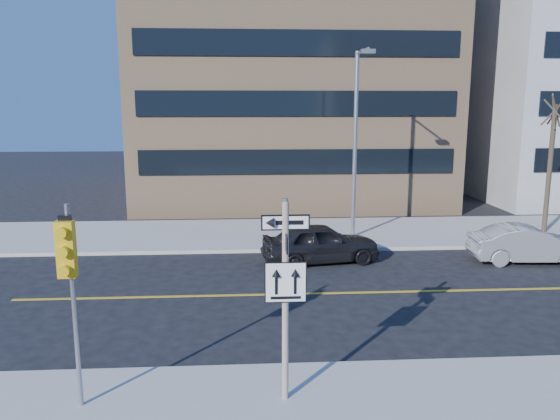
{
  "coord_description": "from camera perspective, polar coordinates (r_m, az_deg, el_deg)",
  "views": [
    {
      "loc": [
        -0.72,
        -12.48,
        5.91
      ],
      "look_at": [
        0.3,
        4.0,
        2.74
      ],
      "focal_mm": 35.0,
      "sensor_mm": 36.0,
      "label": 1
    }
  ],
  "objects": [
    {
      "name": "street_tree_west",
      "position": [
        27.46,
        26.78,
        8.94
      ],
      "size": [
        1.8,
        1.8,
        6.35
      ],
      "color": "#342A1E",
      "rests_on": "far_sidewalk"
    },
    {
      "name": "sign_pole",
      "position": [
        10.58,
        0.57,
        -8.3
      ],
      "size": [
        0.92,
        0.92,
        4.06
      ],
      "color": "silver",
      "rests_on": "near_sidewalk"
    },
    {
      "name": "traffic_signal",
      "position": [
        10.74,
        -21.27,
        -5.45
      ],
      "size": [
        0.32,
        0.45,
        4.0
      ],
      "color": "gray",
      "rests_on": "near_sidewalk"
    },
    {
      "name": "streetlight_a",
      "position": [
        23.74,
        8.0,
        8.0
      ],
      "size": [
        0.55,
        2.25,
        8.0
      ],
      "color": "gray",
      "rests_on": "far_sidewalk"
    },
    {
      "name": "parked_car_b",
      "position": [
        22.85,
        24.51,
        -3.27
      ],
      "size": [
        1.8,
        4.39,
        1.42
      ],
      "primitive_type": "imported",
      "rotation": [
        0.0,
        0.0,
        1.5
      ],
      "color": "gray",
      "rests_on": "ground"
    },
    {
      "name": "parked_car_a",
      "position": [
        20.87,
        4.24,
        -3.43
      ],
      "size": [
        2.51,
        4.69,
        1.52
      ],
      "primitive_type": "imported",
      "rotation": [
        0.0,
        0.0,
        1.74
      ],
      "color": "black",
      "rests_on": "ground"
    },
    {
      "name": "building_brick",
      "position": [
        37.7,
        0.61,
        15.59
      ],
      "size": [
        18.0,
        18.0,
        18.0
      ],
      "primitive_type": "cube",
      "color": "tan",
      "rests_on": "ground"
    },
    {
      "name": "ground",
      "position": [
        13.83,
        -0.22,
        -14.42
      ],
      "size": [
        120.0,
        120.0,
        0.0
      ],
      "primitive_type": "plane",
      "color": "black",
      "rests_on": "ground"
    }
  ]
}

